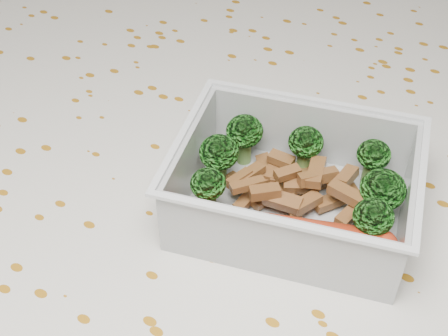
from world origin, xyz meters
The scene contains 6 objects.
dining_table centered at (0.00, 0.00, 0.67)m, with size 1.40×0.90×0.75m.
tablecloth centered at (0.00, 0.00, 0.72)m, with size 1.46×0.96×0.19m.
lunch_container centered at (0.05, 0.01, 0.78)m, with size 0.20×0.17×0.06m.
broccoli_florets centered at (0.04, 0.02, 0.79)m, with size 0.15×0.12×0.04m.
meat_pile centered at (0.04, 0.02, 0.77)m, with size 0.11×0.07×0.03m.
sausage centered at (0.06, -0.03, 0.77)m, with size 0.14×0.07×0.02m.
Camera 1 is at (0.17, -0.29, 1.10)m, focal length 50.00 mm.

